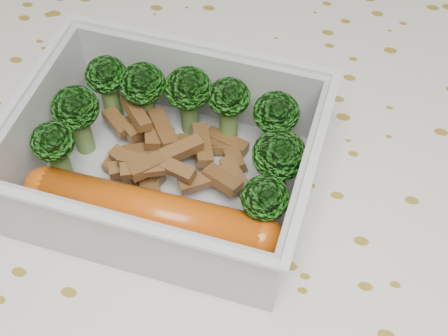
# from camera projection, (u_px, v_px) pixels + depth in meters

# --- Properties ---
(dining_table) EXTENTS (1.40, 0.90, 0.75)m
(dining_table) POSITION_uv_depth(u_px,v_px,m) (230.00, 270.00, 0.46)
(dining_table) COLOR brown
(dining_table) RESTS_ON ground
(tablecloth) EXTENTS (1.46, 0.96, 0.19)m
(tablecloth) POSITION_uv_depth(u_px,v_px,m) (231.00, 235.00, 0.42)
(tablecloth) COLOR silver
(tablecloth) RESTS_ON dining_table
(lunch_container) EXTENTS (0.18, 0.14, 0.06)m
(lunch_container) POSITION_uv_depth(u_px,v_px,m) (167.00, 166.00, 0.38)
(lunch_container) COLOR silver
(lunch_container) RESTS_ON tablecloth
(broccoli_florets) EXTENTS (0.16, 0.10, 0.05)m
(broccoli_florets) POSITION_uv_depth(u_px,v_px,m) (183.00, 121.00, 0.37)
(broccoli_florets) COLOR #608C3F
(broccoli_florets) RESTS_ON lunch_container
(meat_pile) EXTENTS (0.11, 0.07, 0.03)m
(meat_pile) POSITION_uv_depth(u_px,v_px,m) (168.00, 152.00, 0.39)
(meat_pile) COLOR brown
(meat_pile) RESTS_ON lunch_container
(sausage) EXTENTS (0.15, 0.03, 0.03)m
(sausage) POSITION_uv_depth(u_px,v_px,m) (151.00, 213.00, 0.35)
(sausage) COLOR #BF4C0C
(sausage) RESTS_ON lunch_container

